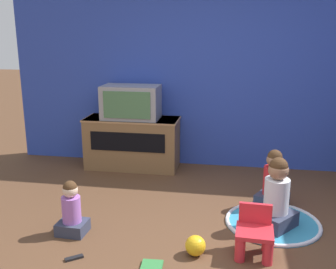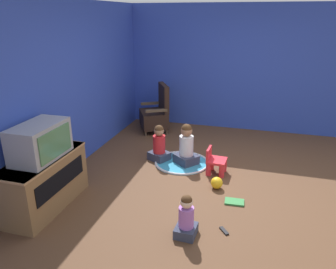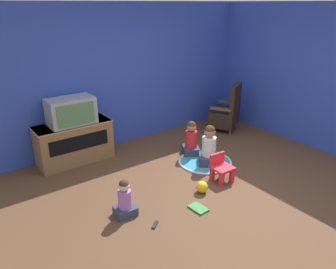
% 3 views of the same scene
% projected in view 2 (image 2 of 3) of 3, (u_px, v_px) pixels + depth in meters
% --- Properties ---
extents(ground_plane, '(30.00, 30.00, 0.00)m').
position_uv_depth(ground_plane, '(223.00, 182.00, 4.89)').
color(ground_plane, brown).
extents(wall_back, '(5.69, 0.12, 2.58)m').
position_uv_depth(wall_back, '(63.00, 89.00, 4.95)').
color(wall_back, '#2D47B2').
rests_on(wall_back, ground_plane).
extents(wall_right, '(0.12, 5.52, 2.58)m').
position_uv_depth(wall_right, '(254.00, 69.00, 6.75)').
color(wall_right, '#2D47B2').
rests_on(wall_right, ground_plane).
extents(tv_cabinet, '(1.26, 0.52, 0.69)m').
position_uv_depth(tv_cabinet, '(45.00, 182.00, 4.17)').
color(tv_cabinet, brown).
rests_on(tv_cabinet, ground_plane).
extents(television, '(0.75, 0.44, 0.44)m').
position_uv_depth(television, '(40.00, 141.00, 3.98)').
color(television, '#939399').
rests_on(television, tv_cabinet).
extents(black_armchair, '(0.83, 0.78, 1.00)m').
position_uv_depth(black_armchair, '(156.00, 114.00, 6.94)').
color(black_armchair, brown).
rests_on(black_armchair, ground_plane).
extents(yellow_kid_chair, '(0.32, 0.31, 0.41)m').
position_uv_depth(yellow_kid_chair, '(215.00, 163.00, 5.13)').
color(yellow_kid_chair, red).
rests_on(yellow_kid_chair, ground_plane).
extents(play_mat, '(0.92, 0.92, 0.04)m').
position_uv_depth(play_mat, '(182.00, 162.00, 5.53)').
color(play_mat, teal).
rests_on(play_mat, ground_plane).
extents(child_watching_left, '(0.27, 0.24, 0.52)m').
position_uv_depth(child_watching_left, '(186.00, 218.00, 3.65)').
color(child_watching_left, '#33384C').
rests_on(child_watching_left, ground_plane).
extents(child_watching_center, '(0.40, 0.41, 0.63)m').
position_uv_depth(child_watching_center, '(159.00, 145.00, 5.56)').
color(child_watching_center, '#33384C').
rests_on(child_watching_center, ground_plane).
extents(child_watching_right, '(0.46, 0.47, 0.70)m').
position_uv_depth(child_watching_right, '(186.00, 147.00, 5.41)').
color(child_watching_right, '#33384C').
rests_on(child_watching_right, ground_plane).
extents(toy_ball, '(0.17, 0.17, 0.17)m').
position_uv_depth(toy_ball, '(217.00, 183.00, 4.70)').
color(toy_ball, yellow).
rests_on(toy_ball, ground_plane).
extents(book, '(0.18, 0.26, 0.02)m').
position_uv_depth(book, '(234.00, 202.00, 4.36)').
color(book, '#337F3D').
rests_on(book, ground_plane).
extents(remote_control, '(0.15, 0.13, 0.02)m').
position_uv_depth(remote_control, '(224.00, 231.00, 3.78)').
color(remote_control, black).
rests_on(remote_control, ground_plane).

